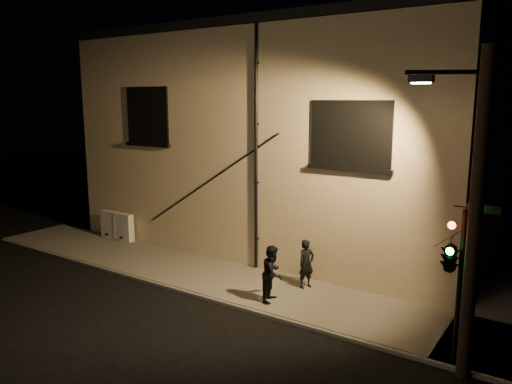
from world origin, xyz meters
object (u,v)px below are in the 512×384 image
Objects in this scene: pedestrian_b at (273,273)px; traffic_signal at (451,255)px; pedestrian_a at (306,264)px; utility_cabinet at (117,226)px; streetlamp_pole at (472,209)px.

pedestrian_b is 5.38m from traffic_signal.
pedestrian_a is 0.42× the size of traffic_signal.
traffic_signal is (5.08, -0.62, 1.63)m from pedestrian_b.
traffic_signal reaches higher than utility_cabinet.
pedestrian_b is at bearing -167.53° from pedestrian_a.
pedestrian_b reaches higher than utility_cabinet.
utility_cabinet is at bearing 169.01° from streetlamp_pole.
streetlamp_pole is (5.16, -2.40, 2.87)m from pedestrian_a.
pedestrian_a is (9.37, -0.42, 0.19)m from utility_cabinet.
pedestrian_b is (-0.33, -1.48, 0.07)m from pedestrian_a.
traffic_signal reaches higher than pedestrian_b.
utility_cabinet is 14.47m from traffic_signal.
streetlamp_pole reaches higher than pedestrian_a.
traffic_signal is (4.76, -2.10, 1.70)m from pedestrian_a.
traffic_signal is at bearing 142.50° from streetlamp_pole.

